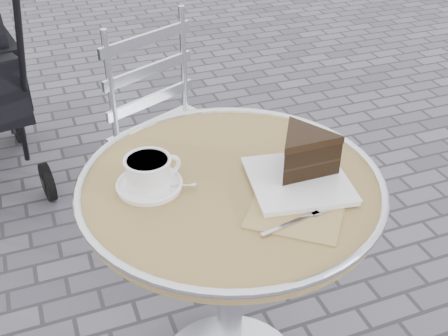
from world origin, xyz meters
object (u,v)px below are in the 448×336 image
object	(u,v)px
cafe_table	(230,235)
cappuccino_set	(149,175)
bistro_chair	(164,111)
cake_plate_set	(303,159)

from	to	relation	value
cafe_table	cappuccino_set	size ratio (longest dim) A/B	4.39
cappuccino_set	bistro_chair	size ratio (longest dim) A/B	0.20
cappuccino_set	bistro_chair	bearing A→B (deg)	63.09
cappuccino_set	cake_plate_set	xyz separation A→B (m)	(0.34, -0.09, 0.02)
cake_plate_set	bistro_chair	distance (m)	0.85
cafe_table	cake_plate_set	world-z (taller)	cake_plate_set
cafe_table	cappuccino_set	world-z (taller)	cappuccino_set
cappuccino_set	bistro_chair	distance (m)	0.78
cafe_table	cappuccino_set	xyz separation A→B (m)	(-0.18, 0.05, 0.20)
cafe_table	bistro_chair	xyz separation A→B (m)	(0.04, 0.75, -0.04)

